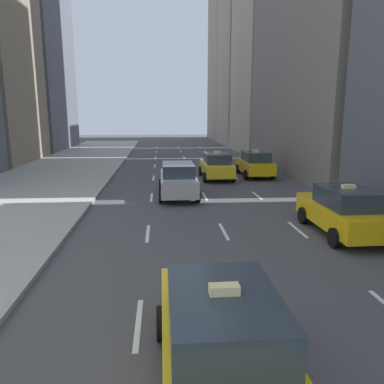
# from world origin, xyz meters

# --- Properties ---
(sidewalk_left) EXTENTS (8.00, 66.00, 0.15)m
(sidewalk_left) POSITION_xyz_m (-7.00, 27.00, 0.07)
(sidewalk_left) COLOR #9E9E99
(sidewalk_left) RESTS_ON ground
(lane_markings) EXTENTS (5.72, 56.00, 0.01)m
(lane_markings) POSITION_xyz_m (2.60, 23.00, 0.01)
(lane_markings) COLOR white
(lane_markings) RESTS_ON ground
(building_row_right) EXTENTS (6.00, 69.36, 35.76)m
(building_row_right) POSITION_xyz_m (12.00, 39.38, 14.42)
(building_row_right) COLOR #4C515B
(building_row_right) RESTS_ON ground
(taxi_lead) EXTENTS (2.02, 4.40, 1.87)m
(taxi_lead) POSITION_xyz_m (6.80, 26.16, 0.88)
(taxi_lead) COLOR yellow
(taxi_lead) RESTS_ON ground
(taxi_second) EXTENTS (2.02, 4.40, 1.87)m
(taxi_second) POSITION_xyz_m (6.80, 13.33, 0.88)
(taxi_second) COLOR yellow
(taxi_second) RESTS_ON ground
(taxi_third) EXTENTS (2.02, 4.40, 1.87)m
(taxi_third) POSITION_xyz_m (4.00, 25.39, 0.88)
(taxi_third) COLOR yellow
(taxi_third) RESTS_ON ground
(taxi_fourth) EXTENTS (2.02, 4.40, 1.87)m
(taxi_fourth) POSITION_xyz_m (1.20, 6.00, 0.88)
(taxi_fourth) COLOR yellow
(taxi_fourth) RESTS_ON ground
(sedan_black_near) EXTENTS (2.02, 4.84, 1.77)m
(sedan_black_near) POSITION_xyz_m (1.20, 20.17, 0.90)
(sedan_black_near) COLOR #9EA0A5
(sedan_black_near) RESTS_ON ground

